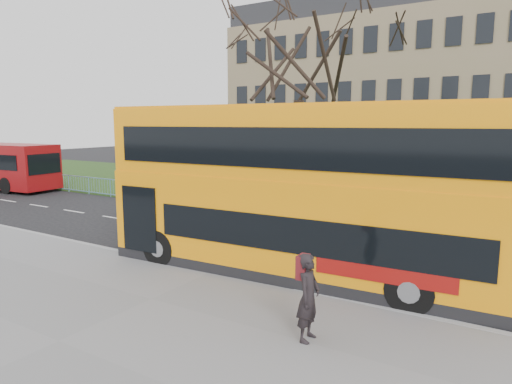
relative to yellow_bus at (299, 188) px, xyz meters
The scene contains 9 objects.
ground 3.45m from the yellow_bus, behind, with size 120.00×120.00×0.00m, color black.
pavement 7.31m from the yellow_bus, 108.69° to the right, with size 80.00×10.50×0.12m, color slate.
kerb 3.62m from the yellow_bus, 149.87° to the right, with size 80.00×0.20×0.14m, color gray.
grass_verge 14.97m from the yellow_bus, 98.54° to the left, with size 80.00×15.40×0.08m, color #203613.
guard_railing 7.52m from the yellow_bus, 107.65° to the left, with size 40.00×0.12×1.10m, color #699DBB, non-canonical shape.
bare_tree 12.21m from the yellow_bus, 116.78° to the left, with size 9.30×9.30×13.28m, color black, non-canonical shape.
civic_building 36.27m from the yellow_bus, 101.52° to the left, with size 30.00×15.00×14.00m, color #817252.
yellow_bus is the anchor object (origin of this frame).
pedestrian 4.58m from the yellow_bus, 60.68° to the right, with size 0.66×0.43×1.81m, color black.
Camera 1 is at (8.01, -12.02, 4.54)m, focal length 32.00 mm.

